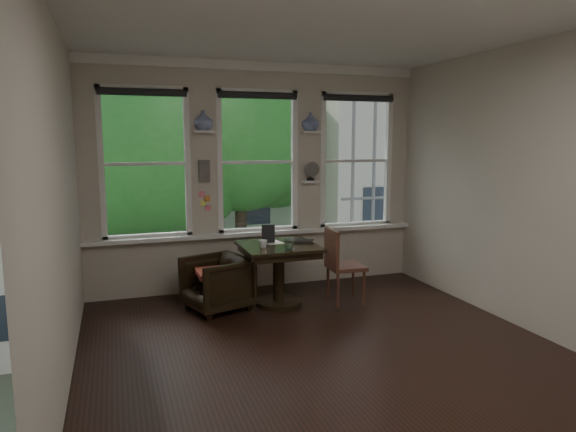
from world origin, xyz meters
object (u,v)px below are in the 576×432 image
object	(u,v)px
mug	(263,244)
side_chair_right	(346,266)
armchair_left	(217,283)
laptop	(299,242)
table	(279,275)

from	to	relation	value
mug	side_chair_right	bearing A→B (deg)	-2.27
armchair_left	laptop	distance (m)	1.11
mug	laptop	bearing A→B (deg)	17.37
armchair_left	mug	distance (m)	0.73
side_chair_right	laptop	distance (m)	0.66
armchair_left	side_chair_right	xyz separation A→B (m)	(1.57, -0.23, 0.14)
table	armchair_left	distance (m)	0.75
armchair_left	mug	xyz separation A→B (m)	(0.52, -0.19, 0.48)
side_chair_right	mug	xyz separation A→B (m)	(-1.05, 0.04, 0.34)
armchair_left	side_chair_right	size ratio (longest dim) A/B	0.76
table	mug	distance (m)	0.50
table	mug	size ratio (longest dim) A/B	9.04
table	armchair_left	bearing A→B (deg)	174.95
armchair_left	laptop	bearing A→B (deg)	70.27
laptop	mug	bearing A→B (deg)	-136.78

